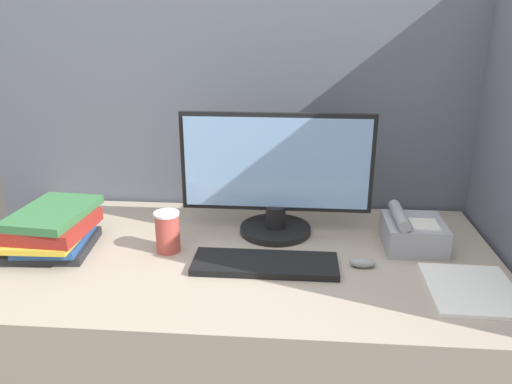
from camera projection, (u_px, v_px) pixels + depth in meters
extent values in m
cube|color=slate|center=(250.00, 189.00, 1.90)|extent=(1.96, 0.04, 1.62)
cube|color=tan|center=(239.00, 358.00, 1.63)|extent=(1.56, 0.81, 0.76)
cylinder|color=black|center=(275.00, 229.00, 1.65)|extent=(0.23, 0.23, 0.02)
cylinder|color=black|center=(276.00, 216.00, 1.63)|extent=(0.07, 0.07, 0.07)
cube|color=black|center=(276.00, 163.00, 1.58)|extent=(0.61, 0.02, 0.32)
cube|color=#8CB7E5|center=(276.00, 164.00, 1.57)|extent=(0.58, 0.01, 0.29)
cube|color=black|center=(265.00, 264.00, 1.42)|extent=(0.41, 0.15, 0.02)
ellipsoid|color=gray|center=(363.00, 263.00, 1.42)|extent=(0.08, 0.04, 0.03)
cylinder|color=#BF4C3F|center=(168.00, 233.00, 1.50)|extent=(0.07, 0.07, 0.12)
cylinder|color=white|center=(166.00, 214.00, 1.48)|extent=(0.08, 0.08, 0.01)
cube|color=#262628|center=(53.00, 245.00, 1.53)|extent=(0.25, 0.25, 0.03)
cube|color=#264C8C|center=(55.00, 240.00, 1.51)|extent=(0.20, 0.25, 0.02)
cube|color=gold|center=(51.00, 232.00, 1.52)|extent=(0.22, 0.30, 0.02)
cube|color=maroon|center=(51.00, 226.00, 1.49)|extent=(0.23, 0.25, 0.04)
cube|color=#38723F|center=(53.00, 213.00, 1.50)|extent=(0.22, 0.30, 0.02)
cube|color=#99999E|center=(413.00, 234.00, 1.54)|extent=(0.18, 0.19, 0.09)
cube|color=white|center=(424.00, 224.00, 1.50)|extent=(0.08, 0.09, 0.00)
cylinder|color=#99999E|center=(399.00, 215.00, 1.52)|extent=(0.04, 0.18, 0.04)
cube|color=white|center=(472.00, 290.00, 1.30)|extent=(0.23, 0.26, 0.01)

